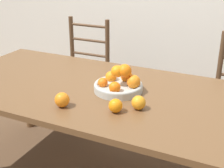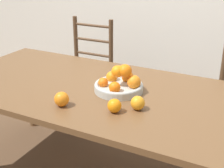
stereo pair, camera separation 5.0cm
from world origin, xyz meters
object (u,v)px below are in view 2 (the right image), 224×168
object	(u,v)px
orange_loose_1	(62,99)
chair_left	(86,73)
fruit_bowl	(120,83)
orange_loose_0	(114,106)
orange_loose_2	(138,103)

from	to	relation	value
orange_loose_1	chair_left	bearing A→B (deg)	115.33
fruit_bowl	orange_loose_1	bearing A→B (deg)	-120.43
orange_loose_0	orange_loose_2	world-z (taller)	orange_loose_2
chair_left	orange_loose_0	bearing A→B (deg)	-52.27
orange_loose_0	orange_loose_1	bearing A→B (deg)	-167.06
orange_loose_0	chair_left	size ratio (longest dim) A/B	0.08
orange_loose_0	chair_left	world-z (taller)	chair_left
fruit_bowl	orange_loose_1	world-z (taller)	fruit_bowl
chair_left	orange_loose_2	bearing A→B (deg)	-46.47
fruit_bowl	chair_left	size ratio (longest dim) A/B	0.31
fruit_bowl	orange_loose_2	bearing A→B (deg)	-42.54
orange_loose_2	fruit_bowl	bearing A→B (deg)	137.46
orange_loose_0	orange_loose_2	distance (m)	0.13
orange_loose_0	orange_loose_1	distance (m)	0.30
orange_loose_2	orange_loose_1	bearing A→B (deg)	-158.71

